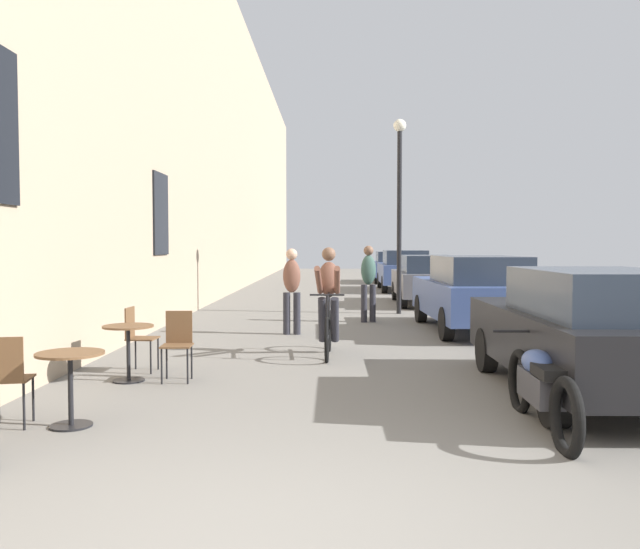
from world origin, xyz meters
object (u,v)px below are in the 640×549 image
object	(u,v)px
cafe_chair_mid_toward_wall	(137,334)
cyclist_on_bicycle	(328,304)
parked_car_fifth	(392,266)
cafe_table_near	(70,373)
pedestrian_mid	(368,279)
parked_car_nearest	(587,331)
parked_car_fourth	(404,270)
parked_motorcycle	(541,387)
parked_car_third	(426,279)
cafe_table_mid	(128,341)
parked_car_second	(474,292)
cafe_chair_near_toward_street	(8,375)
cafe_chair_mid_toward_street	(178,340)
street_lamp	(399,191)
pedestrian_near	(292,286)

from	to	relation	value
cafe_chair_mid_toward_wall	cyclist_on_bicycle	xyz separation A→B (m)	(2.63, 1.44, 0.29)
cyclist_on_bicycle	parked_car_fifth	xyz separation A→B (m)	(2.84, 19.97, -0.06)
cafe_table_near	pedestrian_mid	distance (m)	9.18
parked_car_nearest	parked_car_fourth	world-z (taller)	parked_car_fourth
parked_car_fourth	parked_motorcycle	xyz separation A→B (m)	(-0.77, -18.71, -0.39)
parked_car_third	cafe_chair_mid_toward_wall	bearing A→B (deg)	-117.99
cafe_table_mid	parked_car_second	xyz separation A→B (m)	(5.47, 4.93, 0.27)
cafe_chair_near_toward_street	parked_car_second	distance (m)	9.25
cafe_chair_mid_toward_street	parked_motorcycle	size ratio (longest dim) A/B	0.41
cyclist_on_bicycle	parked_car_fifth	size ratio (longest dim) A/B	0.43
street_lamp	cafe_table_mid	bearing A→B (deg)	-117.47
parked_car_fourth	parked_car_third	bearing A→B (deg)	-89.87
parked_car_second	parked_car_fourth	size ratio (longest dim) A/B	0.99
pedestrian_near	pedestrian_mid	world-z (taller)	pedestrian_mid
cafe_table_mid	parked_motorcycle	world-z (taller)	parked_motorcycle
cafe_table_mid	parked_car_fourth	bearing A→B (deg)	72.14
cafe_chair_mid_toward_street	parked_car_nearest	xyz separation A→B (m)	(4.90, -0.86, 0.25)
cafe_chair_mid_toward_street	parked_car_fifth	xyz separation A→B (m)	(4.77, 21.98, 0.23)
cafe_chair_mid_toward_street	cyclist_on_bicycle	xyz separation A→B (m)	(1.93, 2.00, 0.29)
cafe_chair_mid_toward_wall	parked_car_third	size ratio (longest dim) A/B	0.22
cafe_table_near	cyclist_on_bicycle	world-z (taller)	cyclist_on_bicycle
parked_car_fifth	cyclist_on_bicycle	bearing A→B (deg)	-98.09
cafe_table_near	pedestrian_near	world-z (taller)	pedestrian_near
cafe_table_near	cafe_table_mid	world-z (taller)	same
cyclist_on_bicycle	parked_car_third	world-z (taller)	cyclist_on_bicycle
cyclist_on_bicycle	street_lamp	world-z (taller)	street_lamp
cafe_table_near	pedestrian_near	bearing A→B (deg)	75.07
cafe_chair_mid_toward_street	parked_car_fifth	distance (m)	22.49
parked_car_nearest	parked_car_fourth	bearing A→B (deg)	90.56
street_lamp	parked_car_third	xyz separation A→B (m)	(1.06, 2.59, -2.36)
pedestrian_near	cafe_chair_mid_toward_wall	bearing A→B (deg)	-116.78
cafe_chair_near_toward_street	parked_motorcycle	size ratio (longest dim) A/B	0.41
pedestrian_mid	parked_car_fifth	distance (m)	15.72
cafe_table_near	parked_car_fifth	distance (m)	24.71
pedestrian_mid	cafe_chair_mid_toward_street	bearing A→B (deg)	-113.81
cafe_chair_near_toward_street	cyclist_on_bicycle	size ratio (longest dim) A/B	0.51
pedestrian_near	parked_car_third	world-z (taller)	pedestrian_near
cafe_table_near	cafe_chair_mid_toward_street	bearing A→B (deg)	76.35
cafe_table_mid	cafe_chair_mid_toward_street	size ratio (longest dim) A/B	0.81
cafe_chair_mid_toward_wall	pedestrian_mid	size ratio (longest dim) A/B	0.51
cafe_chair_near_toward_street	cyclist_on_bicycle	world-z (taller)	cyclist_on_bicycle
parked_car_second	parked_car_fourth	bearing A→B (deg)	90.57
cyclist_on_bicycle	parked_car_fifth	bearing A→B (deg)	81.91
parked_car_nearest	pedestrian_near	bearing A→B (deg)	125.45
street_lamp	parked_car_second	world-z (taller)	street_lamp
cafe_chair_mid_toward_street	parked_car_fourth	world-z (taller)	parked_car_fourth
cafe_chair_near_toward_street	parked_motorcycle	xyz separation A→B (m)	(5.06, 0.06, -0.11)
pedestrian_near	pedestrian_mid	bearing A→B (deg)	51.83
cafe_chair_near_toward_street	parked_car_fourth	size ratio (longest dim) A/B	0.20
parked_car_fourth	pedestrian_near	bearing A→B (deg)	-106.12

